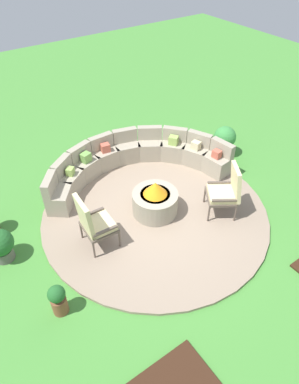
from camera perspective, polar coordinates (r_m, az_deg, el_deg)
name	(u,v)px	position (r m, az deg, el deg)	size (l,w,h in m)	color
ground_plane	(155,213)	(7.21, 0.91, -3.57)	(24.00, 24.00, 0.00)	#478C38
patio_circle	(155,212)	(7.18, 0.91, -3.40)	(4.68, 4.68, 0.06)	gray
fire_pit	(155,201)	(6.96, 0.94, -1.43)	(0.94, 0.94, 0.77)	#9E937F
curved_stone_bench	(133,160)	(8.05, -2.71, 5.34)	(4.15, 2.27, 0.79)	#9E937F
lounge_chair_front_left	(93,222)	(6.21, -9.38, -4.98)	(0.61, 0.63, 1.15)	brown
lounge_chair_front_right	(227,190)	(6.97, 12.79, 0.31)	(0.82, 0.85, 1.13)	brown
potted_plant_0	(224,140)	(8.90, 12.41, 8.47)	(0.55, 0.55, 0.78)	#A89E8E
potted_plant_1	(58,299)	(5.71, -15.04, -16.91)	(0.28, 0.28, 0.61)	brown
potted_plant_2	(0,245)	(6.68, -23.67, -8.06)	(0.50, 0.50, 0.67)	#605B56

